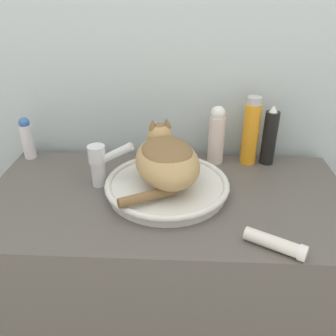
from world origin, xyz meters
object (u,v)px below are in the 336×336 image
(cat, at_px, (167,158))
(shampoo_bottle_tall, at_px, (251,132))
(cream_tube, at_px, (276,244))
(deodorant_stick, at_px, (27,138))
(faucet, at_px, (101,162))
(hairspray_can_black, at_px, (270,137))
(lotion_bottle_white, at_px, (217,135))

(cat, xyz_separation_m, shampoo_bottle_tall, (0.27, 0.20, 0.00))
(cream_tube, bearing_deg, deodorant_stick, 149.74)
(faucet, bearing_deg, cream_tube, -21.61)
(faucet, xyz_separation_m, hairspray_can_black, (0.54, 0.18, 0.02))
(deodorant_stick, bearing_deg, lotion_bottle_white, 0.00)
(faucet, xyz_separation_m, deodorant_stick, (-0.30, 0.18, -0.00))
(shampoo_bottle_tall, bearing_deg, cat, -143.40)
(cat, bearing_deg, faucet, 66.02)
(cream_tube, bearing_deg, hairspray_can_black, 81.81)
(shampoo_bottle_tall, distance_m, cream_tube, 0.46)
(hairspray_can_black, xyz_separation_m, cream_tube, (-0.07, -0.45, -0.08))
(cat, distance_m, faucet, 0.21)
(shampoo_bottle_tall, relative_size, deodorant_stick, 1.55)
(lotion_bottle_white, xyz_separation_m, cream_tube, (0.11, -0.45, -0.08))
(cat, bearing_deg, deodorant_stick, 51.04)
(shampoo_bottle_tall, bearing_deg, lotion_bottle_white, 180.00)
(lotion_bottle_white, bearing_deg, hairspray_can_black, 0.00)
(cat, distance_m, shampoo_bottle_tall, 0.34)
(cat, bearing_deg, shampoo_bottle_tall, -70.52)
(cat, height_order, deodorant_stick, cat)
(shampoo_bottle_tall, xyz_separation_m, cream_tube, (-0.00, -0.45, -0.10))
(faucet, bearing_deg, shampoo_bottle_tall, 28.94)
(lotion_bottle_white, bearing_deg, shampoo_bottle_tall, 0.00)
(cat, height_order, lotion_bottle_white, lotion_bottle_white)
(faucet, relative_size, shampoo_bottle_tall, 0.65)
(faucet, xyz_separation_m, lotion_bottle_white, (0.36, 0.18, 0.02))
(shampoo_bottle_tall, bearing_deg, faucet, -159.52)
(cat, bearing_deg, cream_tube, -149.78)
(faucet, height_order, hairspray_can_black, hairspray_can_black)
(hairspray_can_black, bearing_deg, faucet, -161.81)
(cream_tube, bearing_deg, lotion_bottle_white, 104.10)
(lotion_bottle_white, distance_m, cream_tube, 0.47)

